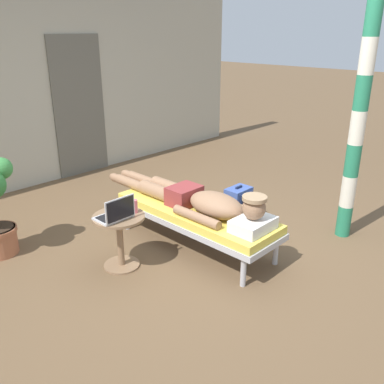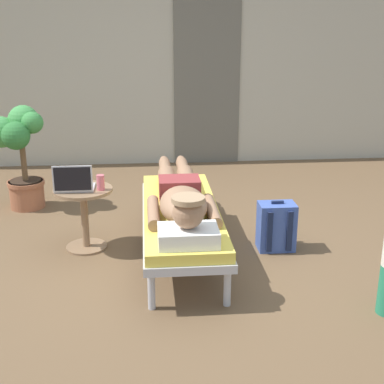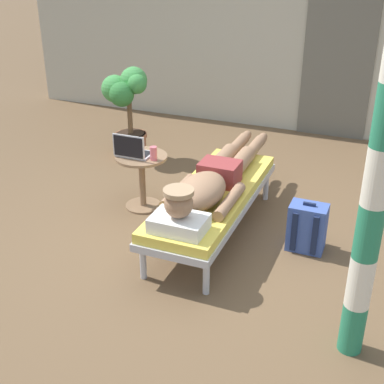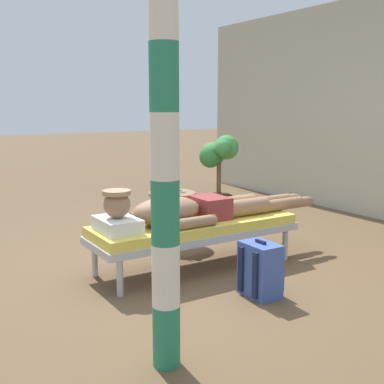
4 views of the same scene
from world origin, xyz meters
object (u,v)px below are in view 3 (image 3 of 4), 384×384
object	(u,v)px
porch_post	(378,177)
laptop	(132,151)
lounge_chair	(213,198)
side_table	(142,172)
person_reclining	(211,181)
drink_glass	(154,153)
backpack	(307,227)
potted_plant	(127,105)

from	to	relation	value
porch_post	laptop	bearing A→B (deg)	151.19
lounge_chair	side_table	world-z (taller)	side_table
lounge_chair	laptop	bearing A→B (deg)	168.44
lounge_chair	person_reclining	distance (m)	0.18
drink_glass	porch_post	distance (m)	2.34
side_table	backpack	xyz separation A→B (m)	(1.58, -0.16, -0.16)
person_reclining	backpack	xyz separation A→B (m)	(0.80, 0.11, -0.32)
laptop	potted_plant	world-z (taller)	potted_plant
person_reclining	potted_plant	bearing A→B (deg)	138.30
laptop	potted_plant	size ratio (longest dim) A/B	0.30
drink_glass	side_table	bearing A→B (deg)	163.13
lounge_chair	drink_glass	world-z (taller)	drink_glass
porch_post	lounge_chair	bearing A→B (deg)	142.20
side_table	porch_post	size ratio (longest dim) A/B	0.22
person_reclining	laptop	bearing A→B (deg)	165.70
person_reclining	backpack	size ratio (longest dim) A/B	5.12
backpack	potted_plant	distance (m)	2.65
laptop	backpack	size ratio (longest dim) A/B	0.73
side_table	backpack	distance (m)	1.59
person_reclining	porch_post	size ratio (longest dim) A/B	0.91
person_reclining	laptop	xyz separation A→B (m)	(-0.84, 0.21, 0.06)
drink_glass	lounge_chair	bearing A→B (deg)	-15.72
person_reclining	lounge_chair	bearing A→B (deg)	90.00
laptop	drink_glass	size ratio (longest dim) A/B	2.48
drink_glass	potted_plant	world-z (taller)	potted_plant
backpack	porch_post	size ratio (longest dim) A/B	0.18
side_table	potted_plant	bearing A→B (deg)	123.98
drink_glass	porch_post	world-z (taller)	porch_post
drink_glass	potted_plant	distance (m)	1.43
side_table	drink_glass	size ratio (longest dim) A/B	4.19
potted_plant	side_table	bearing A→B (deg)	-56.02
backpack	porch_post	distance (m)	1.54
porch_post	potted_plant	bearing A→B (deg)	140.55
side_table	porch_post	distance (m)	2.55
drink_glass	potted_plant	bearing A→B (deg)	127.96
side_table	laptop	xyz separation A→B (m)	(-0.06, -0.05, 0.23)
side_table	potted_plant	world-z (taller)	potted_plant
laptop	backpack	bearing A→B (deg)	-3.64
drink_glass	porch_post	size ratio (longest dim) A/B	0.05
lounge_chair	potted_plant	size ratio (longest dim) A/B	1.78
laptop	person_reclining	bearing A→B (deg)	-14.30
person_reclining	drink_glass	distance (m)	0.67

